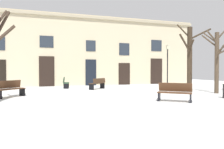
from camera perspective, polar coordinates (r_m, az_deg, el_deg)
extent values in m
plane|color=white|center=(13.71, 2.44, -5.28)|extent=(37.98, 37.98, 0.00)
cube|color=beige|center=(22.53, -6.13, 6.04)|extent=(23.74, 0.40, 6.87)
cube|color=tan|center=(22.78, -6.00, 14.10)|extent=(23.74, 0.30, 0.24)
cube|color=black|center=(21.71, -16.04, 0.76)|extent=(1.36, 0.08, 2.77)
cube|color=#262D38|center=(21.86, -16.08, 7.91)|extent=(1.23, 0.06, 1.07)
cube|color=black|center=(22.30, -5.32, 0.51)|extent=(1.06, 0.08, 2.53)
cube|color=#262D38|center=(22.42, -5.34, 7.16)|extent=(0.96, 0.06, 1.06)
cube|color=black|center=(23.38, 3.09, 0.16)|extent=(1.23, 0.08, 2.22)
cube|color=#262D38|center=(23.47, 3.09, 6.34)|extent=(1.11, 0.06, 1.24)
cube|color=black|center=(25.01, 11.05, 0.81)|extent=(1.38, 0.08, 2.73)
cube|color=#262D38|center=(25.14, 11.08, 7.12)|extent=(1.24, 0.06, 1.19)
cylinder|color=#4C3D2D|center=(16.38, 24.77, 2.66)|extent=(0.27, 0.27, 3.99)
cylinder|color=#4C3D2D|center=(16.39, 23.35, 8.44)|extent=(0.85, 0.50, 0.76)
cylinder|color=#4C3D2D|center=(16.73, 23.20, 7.72)|extent=(0.46, 1.09, 0.94)
cylinder|color=#4C3D2D|center=(16.71, 26.17, 9.50)|extent=(0.88, 0.43, 1.01)
cylinder|color=#4C3D2D|center=(16.28, 23.76, 8.74)|extent=(0.85, 0.18, 0.82)
cylinder|color=#4C3D2D|center=(16.03, 25.48, 5.33)|extent=(0.38, 0.92, 0.74)
cylinder|color=#382B1E|center=(18.01, 18.88, 3.76)|extent=(0.37, 0.37, 4.73)
cylinder|color=#382B1E|center=(17.65, 19.31, 6.99)|extent=(0.47, 0.95, 0.73)
cylinder|color=#382B1E|center=(17.79, 17.79, 7.52)|extent=(1.05, 0.22, 1.33)
cylinder|color=#382B1E|center=(18.57, 21.25, 9.44)|extent=(1.71, 0.45, 0.91)
cylinder|color=#382B1E|center=(18.50, 17.46, 10.34)|extent=(0.54, 1.10, 1.20)
cylinder|color=#423326|center=(12.28, -25.27, 9.12)|extent=(1.00, 0.20, 0.96)
cylinder|color=#423326|center=(12.70, -26.12, 12.34)|extent=(0.63, 0.66, 1.02)
cylinder|color=#423326|center=(12.85, -25.82, 11.18)|extent=(0.74, 1.08, 1.59)
cylinder|color=black|center=(21.27, 13.73, 1.60)|extent=(0.10, 0.10, 3.39)
cylinder|color=black|center=(21.32, 13.70, -2.69)|extent=(0.22, 0.22, 0.20)
cube|color=beige|center=(21.37, 13.75, 6.63)|extent=(0.24, 0.24, 0.36)
cone|color=black|center=(21.38, 13.76, 7.11)|extent=(0.30, 0.30, 0.14)
cube|color=#3D2819|center=(18.01, -3.77, -2.21)|extent=(1.58, 1.50, 0.05)
cube|color=#3D2819|center=(17.89, -3.20, -1.53)|extent=(1.33, 1.22, 0.36)
cube|color=black|center=(18.71, -2.45, -2.80)|extent=(0.32, 0.35, 0.47)
torus|color=black|center=(18.81, -2.92, -3.25)|extent=(0.15, 0.14, 0.17)
cube|color=black|center=(17.36, -5.19, -3.12)|extent=(0.32, 0.35, 0.47)
torus|color=black|center=(17.48, -5.67, -3.60)|extent=(0.15, 0.14, 0.17)
cube|color=#51331E|center=(11.47, 15.40, -4.43)|extent=(1.50, 1.41, 0.05)
cube|color=#51331E|center=(11.66, 15.54, -3.08)|extent=(1.29, 1.18, 0.43)
cube|color=black|center=(11.62, 11.73, -5.42)|extent=(0.32, 0.35, 0.44)
torus|color=black|center=(11.46, 11.56, -6.20)|extent=(0.15, 0.14, 0.17)
cube|color=black|center=(11.42, 19.11, -5.58)|extent=(0.32, 0.35, 0.44)
torus|color=black|center=(11.26, 19.04, -6.38)|extent=(0.15, 0.14, 0.17)
cube|color=#2D4C33|center=(19.53, -11.37, -2.06)|extent=(0.70, 1.58, 0.05)
cube|color=#2D4C33|center=(19.53, -11.97, -1.31)|extent=(0.35, 1.52, 0.44)
cube|color=black|center=(18.85, -11.46, -2.84)|extent=(0.41, 0.13, 0.44)
torus|color=black|center=(18.85, -10.93, -3.26)|extent=(0.06, 0.17, 0.17)
cube|color=black|center=(20.25, -11.29, -2.56)|extent=(0.41, 0.13, 0.44)
torus|color=black|center=(20.25, -10.80, -2.95)|extent=(0.06, 0.17, 0.17)
cube|color=#51331E|center=(13.98, -23.97, -3.35)|extent=(1.52, 1.53, 0.05)
cube|color=#51331E|center=(14.12, -24.54, -2.25)|extent=(1.25, 1.27, 0.44)
torus|color=black|center=(13.38, -26.01, -5.23)|extent=(0.14, 0.14, 0.17)
cube|color=black|center=(14.51, -21.59, -4.08)|extent=(0.34, 0.34, 0.47)
torus|color=black|center=(14.39, -21.09, -4.73)|extent=(0.14, 0.14, 0.17)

